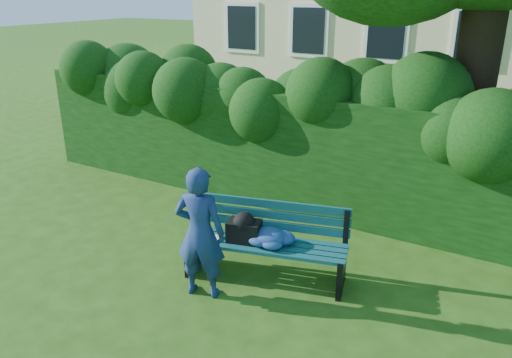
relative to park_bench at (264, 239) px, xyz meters
The scene contains 4 objects.
ground 0.68m from the park_bench, behind, with size 80.00×80.00×0.00m, color #294F12.
hedge 2.30m from the park_bench, 101.75° to the left, with size 10.00×1.00×1.80m.
park_bench is the anchor object (origin of this frame).
man_reading 0.82m from the park_bench, 122.57° to the right, with size 0.55×0.36×1.51m, color navy.
Camera 1 is at (2.99, -4.52, 3.23)m, focal length 35.00 mm.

